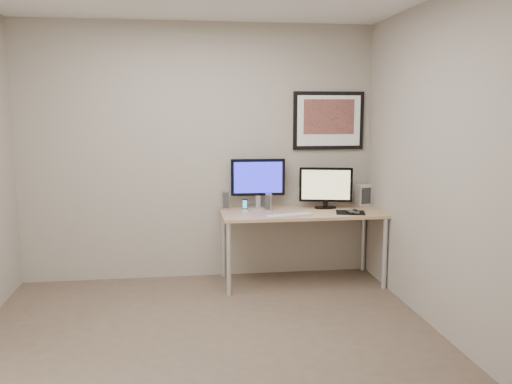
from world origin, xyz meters
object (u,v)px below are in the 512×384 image
Objects in this scene: phone_dock at (245,205)px; fan_unit at (363,195)px; framed_art at (329,121)px; speaker_left at (225,200)px; desk at (302,218)px; monitor_tv at (326,187)px; speaker_right at (269,202)px; keyboard at (289,215)px; monitor_large at (258,181)px.

phone_dock is 0.54× the size of fan_unit.
framed_art reaches higher than speaker_left.
desk is 13.69× the size of phone_dock.
framed_art is 0.70m from monitor_tv.
speaker_left is (-1.03, 0.10, -0.13)m from monitor_tv.
monitor_tv is 0.85m from phone_dock.
speaker_right is 0.36m from keyboard.
speaker_right is (-0.67, -0.24, -0.81)m from framed_art.
fan_unit is at bearing 32.91° from speaker_right.
keyboard is (0.23, -0.48, -0.27)m from monitor_large.
monitor_large is at bearing -173.77° from framed_art.
monitor_tv is at bearing -109.16° from framed_art.
speaker_left is at bearing 164.19° from desk.
desk is at bearing -144.30° from monitor_tv.
fan_unit is (1.04, 0.15, 0.02)m from speaker_right.
desk is 0.37m from speaker_right.
keyboard reaches higher than desk.
monitor_large reaches higher than speaker_right.
monitor_tv is 3.14× the size of speaker_right.
monitor_large is 0.30m from phone_dock.
monitor_tv is at bearing 27.00° from speaker_right.
speaker_right is 0.24m from phone_dock.
speaker_left is at bearing -172.70° from monitor_tv.
fan_unit reaches higher than speaker_right.
framed_art is 0.97m from monitor_large.
framed_art reaches higher than keyboard.
fan_unit is at bearing -9.74° from speaker_left.
desk is at bearing -177.60° from fan_unit.
framed_art is 1.60× the size of keyboard.
framed_art is (0.35, 0.33, 0.96)m from desk.
monitor_tv is at bearing -9.21° from monitor_large.
phone_dock is (-0.24, 0.02, -0.03)m from speaker_right.
framed_art reaches higher than phone_dock.
monitor_large is at bearing 51.11° from phone_dock.
monitor_large reaches higher than fan_unit.
framed_art is 1.35× the size of monitor_large.
monitor_tv reaches higher than speaker_left.
framed_art is 1.36m from speaker_left.
framed_art is 6.42× the size of phone_dock.
desk is 0.30m from keyboard.
desk is 8.33× the size of speaker_left.
speaker_right is at bearing -59.90° from monitor_large.
framed_art is 1.25m from phone_dock.
keyboard is at bearing -32.48° from phone_dock.
keyboard is at bearing -127.42° from desk.
speaker_right is 0.36× the size of keyboard.
phone_dock is (-0.15, -0.14, -0.22)m from monitor_large.
keyboard is at bearing -62.36° from monitor_large.
monitor_tv reaches higher than fan_unit.
keyboard is (-0.45, -0.34, -0.22)m from monitor_tv.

